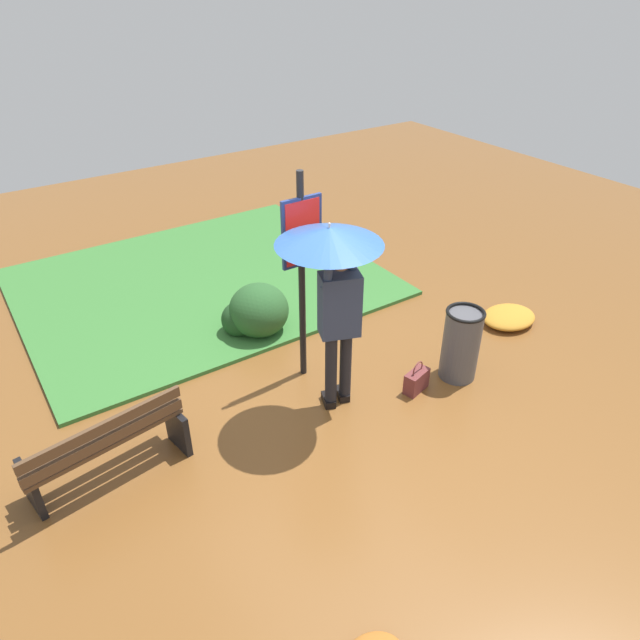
% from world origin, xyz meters
% --- Properties ---
extents(ground_plane, '(18.00, 18.00, 0.00)m').
position_xyz_m(ground_plane, '(0.00, 0.00, 0.00)').
color(ground_plane, brown).
extents(grass_verge, '(4.80, 4.00, 0.05)m').
position_xyz_m(grass_verge, '(0.00, -3.34, 0.03)').
color(grass_verge, '#387533').
rests_on(grass_verge, ground_plane).
extents(person_with_umbrella, '(0.96, 0.96, 2.04)m').
position_xyz_m(person_with_umbrella, '(-0.03, -0.13, 1.55)').
color(person_with_umbrella, black).
rests_on(person_with_umbrella, ground_plane).
extents(info_sign_post, '(0.44, 0.07, 2.30)m').
position_xyz_m(info_sign_post, '(-0.09, -0.76, 1.44)').
color(info_sign_post, black).
rests_on(info_sign_post, ground_plane).
extents(handbag, '(0.33, 0.21, 0.37)m').
position_xyz_m(handbag, '(-0.92, 0.17, 0.13)').
color(handbag, brown).
rests_on(handbag, ground_plane).
extents(park_bench, '(1.40, 0.58, 0.75)m').
position_xyz_m(park_bench, '(2.14, -0.41, 0.40)').
color(park_bench, black).
rests_on(park_bench, ground_plane).
extents(trash_bin, '(0.42, 0.42, 0.83)m').
position_xyz_m(trash_bin, '(-1.47, 0.22, 0.42)').
color(trash_bin, '#4C4C51').
rests_on(trash_bin, ground_plane).
extents(shrub_cluster, '(0.80, 0.73, 0.65)m').
position_xyz_m(shrub_cluster, '(-0.04, -1.77, 0.31)').
color(shrub_cluster, '#285628').
rests_on(shrub_cluster, ground_plane).
extents(leaf_pile_near_person, '(0.72, 0.58, 0.16)m').
position_xyz_m(leaf_pile_near_person, '(-2.82, -0.20, 0.08)').
color(leaf_pile_near_person, '#C68428').
rests_on(leaf_pile_near_person, ground_plane).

